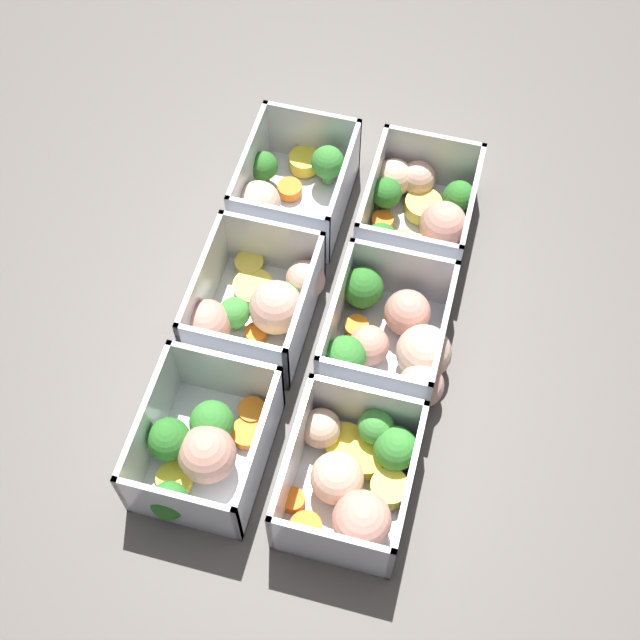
{
  "coord_description": "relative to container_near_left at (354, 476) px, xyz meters",
  "views": [
    {
      "loc": [
        -0.41,
        -0.11,
        0.74
      ],
      "look_at": [
        0.0,
        0.0,
        0.03
      ],
      "focal_mm": 50.0,
      "sensor_mm": 36.0,
      "label": 1
    }
  ],
  "objects": [
    {
      "name": "container_far_right",
      "position": [
        0.29,
        0.14,
        0.0
      ],
      "size": [
        0.14,
        0.12,
        0.07
      ],
      "color": "silver",
      "rests_on": "ground_plane"
    },
    {
      "name": "container_far_center",
      "position": [
        0.14,
        0.13,
        0.0
      ],
      "size": [
        0.15,
        0.13,
        0.07
      ],
      "color": "silver",
      "rests_on": "ground_plane"
    },
    {
      "name": "container_far_left",
      "position": [
        -0.01,
        0.13,
        0.0
      ],
      "size": [
        0.14,
        0.1,
        0.07
      ],
      "color": "silver",
      "rests_on": "ground_plane"
    },
    {
      "name": "container_near_left",
      "position": [
        0.0,
        0.0,
        0.0
      ],
      "size": [
        0.13,
        0.12,
        0.07
      ],
      "color": "silver",
      "rests_on": "ground_plane"
    },
    {
      "name": "container_near_right",
      "position": [
        0.29,
        0.0,
        -0.0
      ],
      "size": [
        0.14,
        0.11,
        0.07
      ],
      "color": "silver",
      "rests_on": "ground_plane"
    },
    {
      "name": "ground_plane",
      "position": [
        0.14,
        0.07,
        -0.03
      ],
      "size": [
        4.0,
        4.0,
        0.0
      ],
      "primitive_type": "plane",
      "color": "#56514C"
    },
    {
      "name": "container_near_center",
      "position": [
        0.14,
        -0.0,
        0.0
      ],
      "size": [
        0.14,
        0.13,
        0.07
      ],
      "color": "silver",
      "rests_on": "ground_plane"
    }
  ]
}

